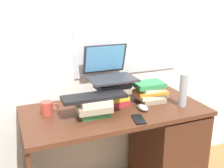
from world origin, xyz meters
TOP-DOWN VIEW (x-y plane):
  - wall_back at (0.00, 0.36)m, footprint 6.00×0.06m
  - desk at (0.32, -0.02)m, footprint 1.27×0.62m
  - book_stack_tall at (0.02, 0.09)m, footprint 0.26×0.21m
  - book_stack_keyboard_riser at (-0.17, -0.05)m, footprint 0.24×0.19m
  - book_stack_side at (0.31, 0.05)m, footprint 0.24×0.20m
  - laptop at (0.02, 0.15)m, footprint 0.33×0.30m
  - keyboard at (-0.17, -0.05)m, footprint 0.42×0.15m
  - computer_mouse at (0.17, -0.09)m, footprint 0.06×0.10m
  - mug at (-0.45, 0.08)m, footprint 0.12×0.08m
  - water_bottle at (0.47, -0.13)m, footprint 0.06×0.06m
  - cell_phone at (0.07, -0.22)m, footprint 0.09×0.15m

SIDE VIEW (x-z plane):
  - desk at x=0.32m, z-range 0.03..0.79m
  - cell_phone at x=0.07m, z-range 0.76..0.77m
  - computer_mouse at x=0.17m, z-range 0.76..0.79m
  - mug at x=-0.45m, z-range 0.76..0.85m
  - book_stack_keyboard_riser at x=-0.17m, z-range 0.76..0.88m
  - book_stack_side at x=0.31m, z-range 0.75..0.90m
  - book_stack_tall at x=0.02m, z-range 0.75..0.94m
  - water_bottle at x=0.47m, z-range 0.76..0.99m
  - keyboard at x=-0.17m, z-range 0.88..0.90m
  - laptop at x=0.02m, z-range 0.88..1.11m
  - wall_back at x=0.00m, z-range 0.00..2.60m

